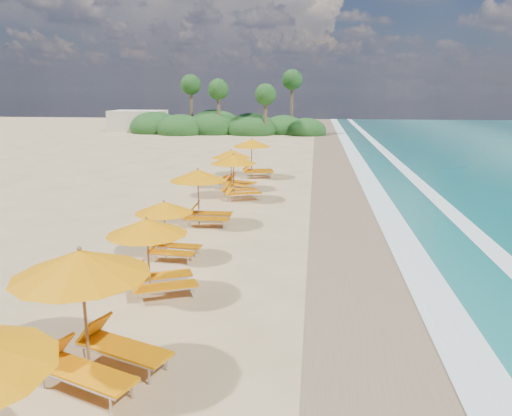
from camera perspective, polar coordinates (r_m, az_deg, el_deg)
name	(u,v)px	position (r m, az deg, el deg)	size (l,w,h in m)	color
ground	(256,238)	(18.86, 0.00, -3.55)	(160.00, 160.00, 0.00)	tan
wet_sand	(362,242)	(18.83, 12.21, -3.88)	(4.00, 160.00, 0.01)	#8E7355
surf_foam	(437,244)	(19.27, 20.24, -3.95)	(4.00, 160.00, 0.01)	white
station_1	(92,306)	(10.12, -18.44, -10.72)	(3.44, 3.38, 2.67)	olive
station_2	(155,251)	(13.79, -11.66, -4.87)	(2.92, 2.90, 2.23)	olive
station_3	(169,226)	(16.70, -10.02, -2.04)	(2.24, 2.10, 1.99)	olive
station_4	(203,193)	(20.63, -6.18, 1.73)	(2.60, 2.40, 2.40)	olive
station_5	(237,174)	(25.40, -2.20, 4.00)	(3.11, 3.07, 2.39)	olive
station_6	(234,167)	(28.09, -2.57, 4.80)	(2.96, 2.92, 2.29)	olive
station_7	(255,155)	(31.99, -0.16, 6.12)	(3.03, 2.90, 2.53)	olive
treeline	(222,126)	(64.72, -3.99, 9.45)	(25.80, 8.80, 9.74)	#163D14
beach_building	(138,121)	(70.31, -13.45, 9.77)	(7.00, 5.00, 2.80)	beige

